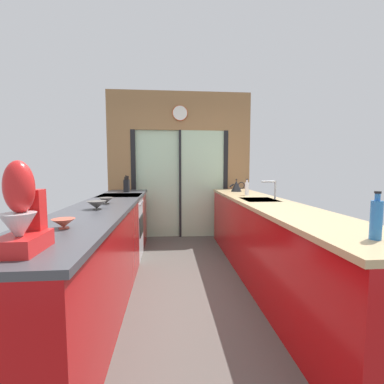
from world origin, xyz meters
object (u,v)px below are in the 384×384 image
mixing_bowl_mid (97,205)px  mixing_bowl_far (106,200)px  stand_mixer (22,217)px  soap_bottle_far (247,188)px  knife_block (127,186)px  kettle (236,186)px  mixing_bowl_near (64,223)px  oven_range (121,227)px  soap_bottle_near (376,219)px

mixing_bowl_mid → mixing_bowl_far: 0.38m
stand_mixer → soap_bottle_far: 3.01m
knife_block → kettle: size_ratio=1.05×
mixing_bowl_near → knife_block: knife_block is taller
oven_range → mixing_bowl_mid: (0.02, -1.33, 0.51)m
kettle → soap_bottle_far: (-0.00, -0.59, 0.01)m
oven_range → mixing_bowl_far: (0.02, -0.95, 0.50)m
mixing_bowl_near → mixing_bowl_far: 1.18m
mixing_bowl_mid → mixing_bowl_near: bearing=-90.0°
oven_range → mixing_bowl_mid: size_ratio=5.16×
knife_block → stand_mixer: (-0.00, -3.09, 0.06)m
mixing_bowl_near → mixing_bowl_far: size_ratio=0.94×
stand_mixer → soap_bottle_near: 1.78m
mixing_bowl_far → knife_block: knife_block is taller
knife_block → soap_bottle_near: size_ratio=1.03×
oven_range → mixing_bowl_far: bearing=-88.9°
oven_range → mixing_bowl_far: 1.07m
mixing_bowl_far → mixing_bowl_mid: bearing=-90.0°
mixing_bowl_mid → stand_mixer: stand_mixer is taller
mixing_bowl_far → knife_block: 1.44m
mixing_bowl_far → stand_mixer: bearing=-90.0°
mixing_bowl_near → kettle: bearing=54.9°
mixing_bowl_far → soap_bottle_far: bearing=23.5°
mixing_bowl_far → stand_mixer: (0.00, -1.65, 0.12)m
mixing_bowl_near → soap_bottle_far: size_ratio=0.62×
mixing_bowl_far → soap_bottle_far: 1.94m
kettle → soap_bottle_far: 0.59m
mixing_bowl_far → kettle: bearing=37.4°
soap_bottle_far → mixing_bowl_far: bearing=-156.5°
stand_mixer → kettle: stand_mixer is taller
stand_mixer → soap_bottle_near: size_ratio=1.60×
mixing_bowl_near → mixing_bowl_mid: bearing=90.0°
mixing_bowl_near → mixing_bowl_mid: mixing_bowl_mid is taller
soap_bottle_near → stand_mixer: bearing=-178.4°
mixing_bowl_near → soap_bottle_far: bearing=47.6°
mixing_bowl_mid → soap_bottle_near: soap_bottle_near is taller
mixing_bowl_near → mixing_bowl_far: mixing_bowl_far is taller
mixing_bowl_mid → kettle: size_ratio=0.69×
oven_range → kettle: 1.93m
oven_range → kettle: bearing=13.0°
soap_bottle_far → soap_bottle_near: bearing=-90.0°
mixing_bowl_near → knife_block: size_ratio=0.53×
knife_block → soap_bottle_far: knife_block is taller
soap_bottle_near → soap_bottle_far: bearing=90.0°
mixing_bowl_near → soap_bottle_near: bearing=-13.4°
mixing_bowl_mid → stand_mixer: size_ratio=0.42×
mixing_bowl_near → stand_mixer: size_ratio=0.34×
mixing_bowl_mid → knife_block: 1.82m
mixing_bowl_mid → mixing_bowl_far: (0.00, 0.38, -0.01)m
mixing_bowl_mid → soap_bottle_far: soap_bottle_far is taller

